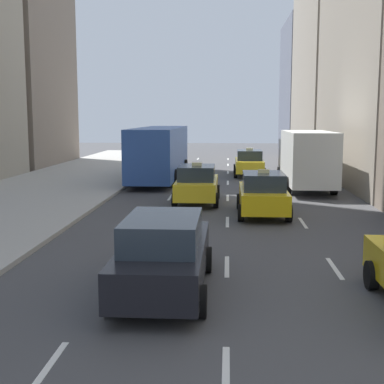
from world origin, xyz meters
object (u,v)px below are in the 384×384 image
(taxi_lead, at_px, (197,184))
(sedan_black_near, at_px, (164,253))
(city_bus, at_px, (160,151))
(taxi_fourth, at_px, (249,163))
(taxi_second, at_px, (263,194))
(box_truck, at_px, (306,158))

(taxi_lead, bearing_deg, sedan_black_near, -90.00)
(taxi_lead, distance_m, city_bus, 9.26)
(taxi_lead, xyz_separation_m, taxi_fourth, (2.80, 11.42, 0.00))
(taxi_second, bearing_deg, sedan_black_near, -106.17)
(taxi_lead, distance_m, box_truck, 7.67)
(taxi_lead, relative_size, sedan_black_near, 0.88)
(taxi_second, xyz_separation_m, city_bus, (-5.61, 11.70, 0.91))
(taxi_lead, bearing_deg, city_bus, 107.78)
(taxi_second, xyz_separation_m, taxi_fourth, (0.00, 14.35, 0.00))
(taxi_lead, xyz_separation_m, sedan_black_near, (-0.00, -12.59, 0.02))
(sedan_black_near, bearing_deg, taxi_fourth, 83.35)
(taxi_second, distance_m, taxi_fourth, 14.35)
(taxi_second, distance_m, city_bus, 13.01)
(taxi_lead, height_order, city_bus, city_bus)
(taxi_lead, relative_size, box_truck, 0.52)
(taxi_lead, distance_m, taxi_second, 4.05)
(taxi_second, relative_size, city_bus, 0.38)
(taxi_fourth, bearing_deg, city_bus, -154.76)
(box_truck, bearing_deg, taxi_second, -109.05)
(taxi_lead, height_order, sedan_black_near, taxi_lead)
(taxi_fourth, xyz_separation_m, box_truck, (2.80, -6.24, 0.83))
(taxi_lead, bearing_deg, taxi_fourth, 76.22)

